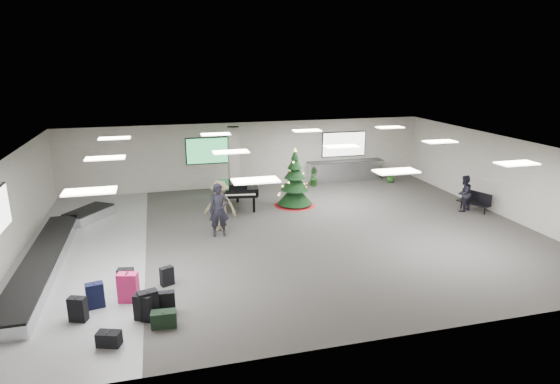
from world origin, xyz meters
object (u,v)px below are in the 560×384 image
object	(u,v)px
grand_piano	(238,188)
potted_plant_left	(314,177)
pink_suitcase	(128,288)
traveler_a	(219,210)
bench	(475,201)
service_counter	(345,171)
christmas_tree	(295,186)
traveler_bench	(464,193)
baggage_carousel	(54,251)
potted_plant_right	(391,175)
traveler_b	(220,206)

from	to	relation	value
grand_piano	potted_plant_left	xyz separation A→B (m)	(4.34, 2.59, -0.42)
pink_suitcase	potted_plant_left	xyz separation A→B (m)	(8.51, 9.84, 0.04)
traveler_a	bench	bearing A→B (deg)	4.03
service_counter	grand_piano	bearing A→B (deg)	-153.44
christmas_tree	traveler_bench	world-z (taller)	christmas_tree
potted_plant_left	traveler_bench	bearing A→B (deg)	-49.22
bench	potted_plant_left	distance (m)	7.63
pink_suitcase	grand_piano	bearing A→B (deg)	74.63
bench	traveler_a	bearing A→B (deg)	158.85
grand_piano	bench	distance (m)	9.97
baggage_carousel	potted_plant_right	bearing A→B (deg)	21.33
baggage_carousel	grand_piano	xyz separation A→B (m)	(6.64, 3.63, 0.65)
service_counter	pink_suitcase	size ratio (longest dim) A/B	4.92
christmas_tree	traveler_bench	distance (m)	7.07
traveler_a	pink_suitcase	bearing A→B (deg)	-121.68
traveler_bench	potted_plant_right	bearing A→B (deg)	-105.56
traveler_a	traveler_bench	bearing A→B (deg)	5.13
traveler_b	potted_plant_left	world-z (taller)	traveler_b
grand_piano	potted_plant_right	world-z (taller)	grand_piano
grand_piano	traveler_a	xyz separation A→B (m)	(-1.21, -3.10, 0.10)
baggage_carousel	traveler_a	bearing A→B (deg)	5.58
traveler_bench	potted_plant_right	size ratio (longest dim) A/B	2.04
pink_suitcase	traveler_a	xyz separation A→B (m)	(2.96, 4.16, 0.57)
pink_suitcase	traveler_bench	xyz separation A→B (m)	(13.21, 4.40, 0.37)
traveler_a	service_counter	bearing A→B (deg)	43.67
traveler_a	potted_plant_right	xyz separation A→B (m)	(9.60, 5.34, -0.59)
christmas_tree	pink_suitcase	bearing A→B (deg)	-133.53
traveler_a	traveler_b	world-z (taller)	traveler_a
pink_suitcase	bench	xyz separation A→B (m)	(13.66, 4.21, 0.08)
bench	traveler_b	world-z (taller)	traveler_b
service_counter	baggage_carousel	bearing A→B (deg)	-152.33
christmas_tree	traveler_a	distance (m)	4.62
baggage_carousel	grand_piano	world-z (taller)	grand_piano
christmas_tree	bench	distance (m)	7.57
bench	potted_plant_left	xyz separation A→B (m)	(-5.14, 5.64, -0.04)
potted_plant_right	christmas_tree	bearing A→B (deg)	-156.99
christmas_tree	traveler_b	world-z (taller)	christmas_tree
baggage_carousel	service_counter	size ratio (longest dim) A/B	2.40
grand_piano	traveler_b	distance (m)	2.83
baggage_carousel	traveler_a	size ratio (longest dim) A/B	5.01
service_counter	christmas_tree	world-z (taller)	christmas_tree
christmas_tree	potted_plant_left	bearing A→B (deg)	56.65
baggage_carousel	potted_plant_left	xyz separation A→B (m)	(10.98, 6.22, 0.23)
baggage_carousel	traveler_b	size ratio (longest dim) A/B	5.07
potted_plant_right	traveler_b	bearing A→B (deg)	-153.00
baggage_carousel	christmas_tree	world-z (taller)	christmas_tree
traveler_b	potted_plant_right	bearing A→B (deg)	56.48
baggage_carousel	potted_plant_left	size ratio (longest dim) A/B	10.99
traveler_bench	pink_suitcase	bearing A→B (deg)	-4.37
pink_suitcase	service_counter	bearing A→B (deg)	59.47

